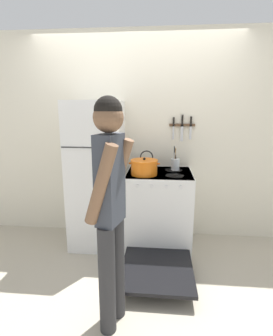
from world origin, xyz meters
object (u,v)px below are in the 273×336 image
(refrigerator, at_px, (97,175))
(tea_kettle, at_px, (147,164))
(dutch_oven_pot, at_px, (144,167))
(stove_range, at_px, (159,211))
(utensil_jar, at_px, (175,164))
(person, at_px, (110,204))

(refrigerator, height_order, tea_kettle, refrigerator)
(tea_kettle, bearing_deg, dutch_oven_pot, -92.96)
(stove_range, xyz_separation_m, dutch_oven_pot, (-0.17, -0.09, 0.55))
(utensil_jar, bearing_deg, refrigerator, -172.32)
(tea_kettle, bearing_deg, refrigerator, -168.60)
(tea_kettle, xyz_separation_m, person, (-0.18, -1.36, 0.00))
(refrigerator, height_order, dutch_oven_pot, refrigerator)
(dutch_oven_pot, height_order, person, person)
(stove_range, xyz_separation_m, person, (-0.34, -1.19, 0.53))
(refrigerator, bearing_deg, dutch_oven_pot, -13.80)
(utensil_jar, relative_size, person, 0.16)
(utensil_jar, height_order, person, person)
(stove_range, relative_size, person, 0.80)
(dutch_oven_pot, relative_size, person, 0.20)
(person, bearing_deg, stove_range, -0.47)
(refrigerator, distance_m, utensil_jar, 0.94)
(dutch_oven_pot, relative_size, utensil_jar, 1.21)
(dutch_oven_pot, bearing_deg, tea_kettle, 87.04)
(refrigerator, relative_size, tea_kettle, 6.70)
(dutch_oven_pot, bearing_deg, person, -98.64)
(tea_kettle, bearing_deg, stove_range, -47.28)
(refrigerator, xyz_separation_m, dutch_oven_pot, (0.57, -0.14, 0.14))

